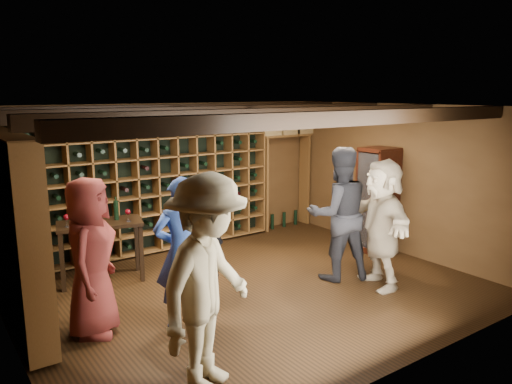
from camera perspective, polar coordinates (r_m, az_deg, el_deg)
ground at (r=7.04m, az=-0.39°, el=-11.07°), size 6.00×6.00×0.00m
room_shell at (r=6.56m, az=-0.68°, el=9.02°), size 6.00×6.00×6.00m
wine_rack_back at (r=8.45m, az=-12.45°, el=0.62°), size 4.65×0.30×2.20m
wine_rack_left at (r=6.42m, az=-26.27°, el=-3.72°), size 0.30×2.65×2.20m
crate_shelf at (r=9.87m, az=3.37°, el=4.86°), size 1.20×0.32×2.07m
display_cabinet at (r=8.69m, az=13.67°, el=-1.12°), size 0.55×0.50×1.75m
man_blue_shirt at (r=5.74m, az=-8.34°, el=-7.01°), size 0.76×0.64×1.78m
man_grey_suit at (r=7.26m, az=9.43°, el=-2.49°), size 1.15×1.03×1.93m
guest_red_floral at (r=5.85m, az=-18.40°, el=-7.08°), size 0.96×1.05×1.80m
guest_woman_black at (r=6.52m, az=-5.59°, el=-5.09°), size 1.02×0.96×1.70m
guest_khaki at (r=4.56m, az=-5.49°, el=-10.37°), size 1.50×1.30×2.01m
guest_beige at (r=7.12m, az=14.14°, el=-3.51°), size 1.07×1.76×1.81m
tasting_table at (r=7.46m, az=-17.43°, el=-4.06°), size 1.27×0.84×1.15m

